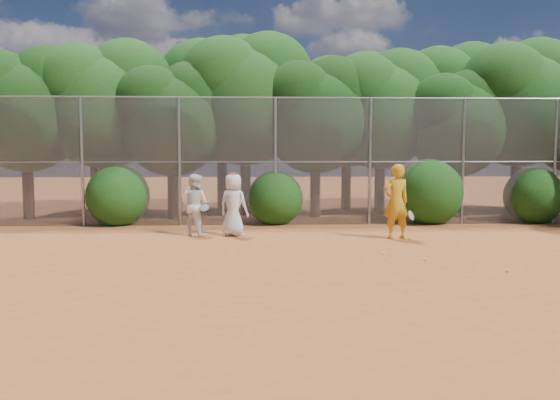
{
  "coord_description": "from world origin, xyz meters",
  "views": [
    {
      "loc": [
        -1.57,
        -11.18,
        2.3
      ],
      "look_at": [
        -1.0,
        2.5,
        1.1
      ],
      "focal_mm": 35.0,
      "sensor_mm": 36.0,
      "label": 1
    }
  ],
  "objects": [
    {
      "name": "tree_10",
      "position": [
        -2.93,
        11.05,
        4.63
      ],
      "size": [
        5.15,
        4.48,
        7.06
      ],
      "color": "black",
      "rests_on": "ground"
    },
    {
      "name": "tree_4",
      "position": [
        0.55,
        8.24,
        3.76
      ],
      "size": [
        4.19,
        3.64,
        5.73
      ],
      "color": "black",
      "rests_on": "ground"
    },
    {
      "name": "ball_3",
      "position": [
        1.25,
        0.78,
        0.03
      ],
      "size": [
        0.07,
        0.07,
        0.07
      ],
      "primitive_type": "sphere",
      "color": "#E0F12B",
      "rests_on": "ground"
    },
    {
      "name": "bush_2",
      "position": [
        4.0,
        6.3,
        1.1
      ],
      "size": [
        2.2,
        2.2,
        2.2
      ],
      "primitive_type": "sphere",
      "color": "#133F0F",
      "rests_on": "ground"
    },
    {
      "name": "bush_3",
      "position": [
        7.5,
        6.3,
        0.95
      ],
      "size": [
        1.9,
        1.9,
        1.9
      ],
      "primitive_type": "sphere",
      "color": "#133F0F",
      "rests_on": "ground"
    },
    {
      "name": "tree_11",
      "position": [
        2.06,
        10.64,
        4.16
      ],
      "size": [
        4.64,
        4.03,
        6.35
      ],
      "color": "black",
      "rests_on": "ground"
    },
    {
      "name": "tree_1",
      "position": [
        -6.94,
        8.54,
        4.16
      ],
      "size": [
        4.64,
        4.03,
        6.35
      ],
      "color": "black",
      "rests_on": "ground"
    },
    {
      "name": "player_teen",
      "position": [
        -2.23,
        3.75,
        0.87
      ],
      "size": [
        1.0,
        0.88,
        1.75
      ],
      "rotation": [
        0.0,
        0.0,
        2.66
      ],
      "color": "silver",
      "rests_on": "ground"
    },
    {
      "name": "fence_back",
      "position": [
        -0.12,
        6.0,
        2.05
      ],
      "size": [
        20.05,
        0.09,
        4.03
      ],
      "color": "gray",
      "rests_on": "ground"
    },
    {
      "name": "tree_7",
      "position": [
        8.06,
        8.64,
        4.28
      ],
      "size": [
        4.77,
        4.14,
        6.53
      ],
      "color": "black",
      "rests_on": "ground"
    },
    {
      "name": "bush_1",
      "position": [
        -1.0,
        6.3,
        0.9
      ],
      "size": [
        1.8,
        1.8,
        1.8
      ],
      "primitive_type": "sphere",
      "color": "#133F0F",
      "rests_on": "ground"
    },
    {
      "name": "ground",
      "position": [
        0.0,
        0.0,
        0.0
      ],
      "size": [
        80.0,
        80.0,
        0.0
      ],
      "primitive_type": "plane",
      "color": "#A45225",
      "rests_on": "ground"
    },
    {
      "name": "tree_6",
      "position": [
        5.55,
        8.03,
        3.47
      ],
      "size": [
        3.86,
        3.36,
        5.29
      ],
      "color": "black",
      "rests_on": "ground"
    },
    {
      "name": "ball_0",
      "position": [
        1.97,
        0.08,
        0.03
      ],
      "size": [
        0.07,
        0.07,
        0.07
      ],
      "primitive_type": "sphere",
      "color": "#E0F12B",
      "rests_on": "ground"
    },
    {
      "name": "tree_0",
      "position": [
        -9.44,
        8.04,
        3.93
      ],
      "size": [
        4.38,
        3.81,
        6.0
      ],
      "color": "black",
      "rests_on": "ground"
    },
    {
      "name": "ball_4",
      "position": [
        2.91,
        3.47,
        0.03
      ],
      "size": [
        0.07,
        0.07,
        0.07
      ],
      "primitive_type": "sphere",
      "color": "#E0F12B",
      "rests_on": "ground"
    },
    {
      "name": "tree_5",
      "position": [
        3.06,
        9.04,
        4.05
      ],
      "size": [
        4.51,
        3.92,
        6.17
      ],
      "color": "black",
      "rests_on": "ground"
    },
    {
      "name": "tree_3",
      "position": [
        -1.94,
        8.84,
        4.4
      ],
      "size": [
        4.89,
        4.26,
        6.7
      ],
      "color": "black",
      "rests_on": "ground"
    },
    {
      "name": "tree_9",
      "position": [
        -7.94,
        10.84,
        4.34
      ],
      "size": [
        4.83,
        4.2,
        6.62
      ],
      "color": "black",
      "rests_on": "ground"
    },
    {
      "name": "player_white",
      "position": [
        -3.3,
        3.91,
        0.85
      ],
      "size": [
        1.04,
        0.98,
        1.7
      ],
      "rotation": [
        0.0,
        0.0,
        2.59
      ],
      "color": "white",
      "rests_on": "ground"
    },
    {
      "name": "ball_2",
      "position": [
        3.22,
        -1.07,
        0.03
      ],
      "size": [
        0.07,
        0.07,
        0.07
      ],
      "primitive_type": "sphere",
      "color": "#E0F12B",
      "rests_on": "ground"
    },
    {
      "name": "ball_1",
      "position": [
        2.41,
        2.87,
        0.03
      ],
      "size": [
        0.07,
        0.07,
        0.07
      ],
      "primitive_type": "sphere",
      "color": "#E0F12B",
      "rests_on": "ground"
    },
    {
      "name": "tree_12",
      "position": [
        6.56,
        11.24,
        4.51
      ],
      "size": [
        5.02,
        4.37,
        6.88
      ],
      "color": "black",
      "rests_on": "ground"
    },
    {
      "name": "bush_0",
      "position": [
        -6.0,
        6.3,
        1.0
      ],
      "size": [
        2.0,
        2.0,
        2.0
      ],
      "primitive_type": "sphere",
      "color": "#133F0F",
      "rests_on": "ground"
    },
    {
      "name": "tree_2",
      "position": [
        -4.45,
        7.83,
        3.58
      ],
      "size": [
        3.99,
        3.47,
        5.47
      ],
      "color": "black",
      "rests_on": "ground"
    },
    {
      "name": "player_yellow",
      "position": [
        2.11,
        3.08,
        0.99
      ],
      "size": [
        0.91,
        0.68,
        1.99
      ],
      "rotation": [
        0.0,
        0.0,
        3.38
      ],
      "color": "gold",
      "rests_on": "ground"
    }
  ]
}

